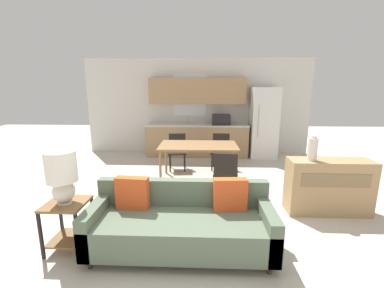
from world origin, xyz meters
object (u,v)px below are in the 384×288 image
at_px(refrigerator, 263,123).
at_px(couch, 181,223).
at_px(dining_chair_near_right, 226,172).
at_px(dining_chair_far_right, 220,149).
at_px(table_lamp, 62,174).
at_px(dining_chair_far_left, 177,149).
at_px(dining_table, 198,148).
at_px(credenza, 328,186).
at_px(vase, 313,149).
at_px(side_table, 68,218).

bearing_deg(refrigerator, couch, -114.01).
bearing_deg(dining_chair_near_right, dining_chair_far_right, -82.63).
relative_size(table_lamp, dining_chair_near_right, 0.75).
bearing_deg(dining_chair_far_left, refrigerator, 21.83).
xyz_separation_m(dining_table, couch, (-0.16, -2.33, -0.37)).
bearing_deg(table_lamp, credenza, 17.10).
xyz_separation_m(dining_table, table_lamp, (-1.51, -2.41, 0.26)).
height_order(credenza, dining_chair_far_right, credenza).
bearing_deg(credenza, vase, -175.02).
height_order(refrigerator, dining_table, refrigerator).
distance_m(dining_chair_near_right, dining_chair_far_left, 1.89).
xyz_separation_m(couch, credenza, (2.18, 1.01, 0.09)).
xyz_separation_m(dining_chair_far_right, dining_chair_far_left, (-1.02, -0.05, 0.00)).
relative_size(refrigerator, table_lamp, 3.07).
distance_m(side_table, dining_chair_far_right, 3.80).
xyz_separation_m(couch, side_table, (-1.35, -0.06, 0.06)).
bearing_deg(couch, side_table, -177.53).
height_order(credenza, vase, vase).
xyz_separation_m(refrigerator, credenza, (0.28, -3.27, -0.53)).
bearing_deg(refrigerator, credenza, -85.18).
bearing_deg(dining_chair_far_left, vase, -49.36).
distance_m(refrigerator, side_table, 5.45).
distance_m(refrigerator, table_lamp, 5.44).
bearing_deg(credenza, table_lamp, -162.90).
bearing_deg(dining_table, vase, -38.15).
height_order(couch, vase, vase).
distance_m(refrigerator, credenza, 3.33).
distance_m(dining_chair_far_right, dining_chair_far_left, 1.03).
xyz_separation_m(refrigerator, side_table, (-3.25, -4.34, -0.56)).
bearing_deg(dining_chair_near_right, dining_chair_far_left, -49.79).
bearing_deg(table_lamp, dining_chair_far_right, 57.94).
distance_m(dining_table, credenza, 2.43).
distance_m(couch, credenza, 2.41).
xyz_separation_m(table_lamp, vase, (3.22, 1.06, 0.06)).
relative_size(credenza, vase, 3.32).
height_order(refrigerator, side_table, refrigerator).
distance_m(dining_table, vase, 2.20).
relative_size(couch, dining_chair_near_right, 2.55).
bearing_deg(vase, refrigerator, 89.43).
bearing_deg(table_lamp, dining_table, 57.94).
bearing_deg(dining_table, dining_chair_near_right, -59.22).
height_order(dining_table, vase, vase).
distance_m(refrigerator, couch, 4.73).
height_order(side_table, dining_chair_far_right, dining_chair_far_right).
relative_size(refrigerator, dining_chair_far_left, 2.30).
bearing_deg(credenza, dining_chair_near_right, 162.21).
relative_size(vase, dining_chair_far_left, 0.45).
bearing_deg(couch, dining_chair_near_right, 66.46).
relative_size(dining_table, vase, 4.23).
distance_m(side_table, table_lamp, 0.56).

